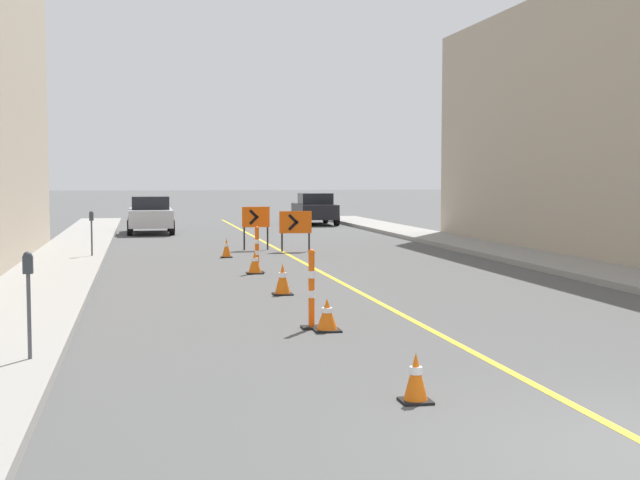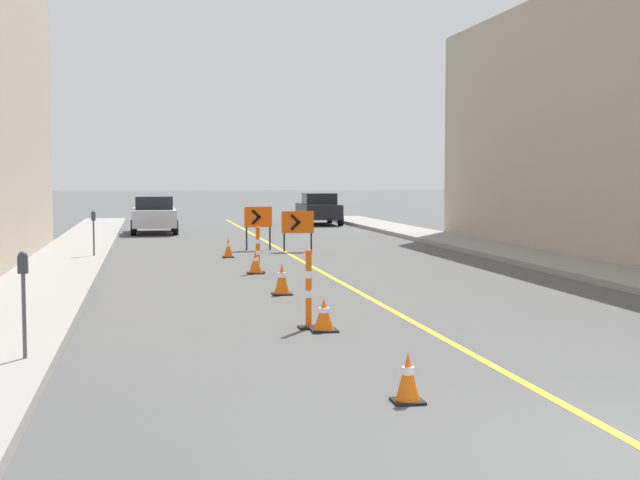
{
  "view_description": "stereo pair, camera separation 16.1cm",
  "coord_description": "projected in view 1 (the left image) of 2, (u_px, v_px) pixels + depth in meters",
  "views": [
    {
      "loc": [
        -4.49,
        -6.74,
        2.43
      ],
      "look_at": [
        -0.53,
        12.85,
        1.0
      ],
      "focal_mm": 50.0,
      "sensor_mm": 36.0,
      "label": 1
    },
    {
      "loc": [
        -4.33,
        -6.77,
        2.43
      ],
      "look_at": [
        -0.53,
        12.85,
        1.0
      ],
      "focal_mm": 50.0,
      "sensor_mm": 36.0,
      "label": 2
    }
  ],
  "objects": [
    {
      "name": "delineator_post_rear",
      "position": [
        257.0,
        253.0,
        22.42
      ],
      "size": [
        0.33,
        0.33,
        1.18
      ],
      "color": "black",
      "rests_on": "ground_plane"
    },
    {
      "name": "arrow_barricade_primary",
      "position": [
        256.0,
        219.0,
        29.34
      ],
      "size": [
        0.92,
        0.11,
        1.43
      ],
      "rotation": [
        0.0,
        0.0,
        0.05
      ],
      "color": "#EF560C",
      "rests_on": "ground_plane"
    },
    {
      "name": "parked_car_curb_mid",
      "position": [
        315.0,
        209.0,
        44.91
      ],
      "size": [
        1.96,
        4.37,
        1.59
      ],
      "rotation": [
        0.0,
        0.0,
        -0.04
      ],
      "color": "black",
      "rests_on": "ground_plane"
    },
    {
      "name": "traffic_cone_nearest",
      "position": [
        416.0,
        378.0,
        9.57
      ],
      "size": [
        0.33,
        0.33,
        0.54
      ],
      "color": "black",
      "rests_on": "ground_plane"
    },
    {
      "name": "lane_stripe",
      "position": [
        283.0,
        252.0,
        28.67
      ],
      "size": [
        0.12,
        43.01,
        0.01
      ],
      "color": "gold",
      "rests_on": "ground_plane"
    },
    {
      "name": "delineator_post_front",
      "position": [
        312.0,
        294.0,
        14.2
      ],
      "size": [
        0.31,
        0.31,
        1.28
      ],
      "color": "black",
      "rests_on": "ground_plane"
    },
    {
      "name": "sidewalk_right",
      "position": [
        476.0,
        246.0,
        29.97
      ],
      "size": [
        2.12,
        43.01,
        0.16
      ],
      "color": "gray",
      "rests_on": "ground_plane"
    },
    {
      "name": "sidewalk_left",
      "position": [
        72.0,
        253.0,
        27.37
      ],
      "size": [
        2.12,
        43.01,
        0.16
      ],
      "color": "gray",
      "rests_on": "ground_plane"
    },
    {
      "name": "traffic_cone_fifth",
      "position": [
        226.0,
        248.0,
        26.67
      ],
      "size": [
        0.33,
        0.33,
        0.59
      ],
      "color": "black",
      "rests_on": "ground_plane"
    },
    {
      "name": "parking_meter_far_curb",
      "position": [
        91.0,
        224.0,
        25.48
      ],
      "size": [
        0.12,
        0.11,
        1.29
      ],
      "color": "#4C4C51",
      "rests_on": "sidewalk_left"
    },
    {
      "name": "arrow_barricade_secondary",
      "position": [
        295.0,
        224.0,
        28.78
      ],
      "size": [
        1.05,
        0.1,
        1.31
      ],
      "rotation": [
        0.0,
        0.0,
        -0.03
      ],
      "color": "#EF560C",
      "rests_on": "ground_plane"
    },
    {
      "name": "traffic_cone_second",
      "position": [
        327.0,
        315.0,
        13.99
      ],
      "size": [
        0.41,
        0.41,
        0.52
      ],
      "color": "black",
      "rests_on": "ground_plane"
    },
    {
      "name": "parking_meter_near_curb",
      "position": [
        28.0,
        283.0,
        11.05
      ],
      "size": [
        0.12,
        0.11,
        1.35
      ],
      "color": "#4C4C51",
      "rests_on": "sidewalk_left"
    },
    {
      "name": "parked_car_curb_near",
      "position": [
        150.0,
        215.0,
        37.9
      ],
      "size": [
        1.93,
        4.3,
        1.59
      ],
      "rotation": [
        0.0,
        0.0,
        0.0
      ],
      "color": "#B7B7BC",
      "rests_on": "ground_plane"
    },
    {
      "name": "traffic_cone_fourth",
      "position": [
        255.0,
        263.0,
        22.25
      ],
      "size": [
        0.41,
        0.41,
        0.56
      ],
      "color": "black",
      "rests_on": "ground_plane"
    },
    {
      "name": "traffic_cone_third",
      "position": [
        283.0,
        279.0,
        18.28
      ],
      "size": [
        0.4,
        0.4,
        0.64
      ],
      "color": "black",
      "rests_on": "ground_plane"
    }
  ]
}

